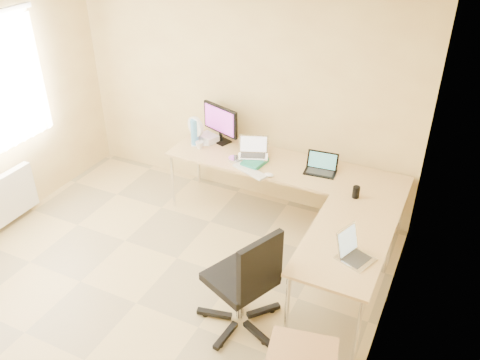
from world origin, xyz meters
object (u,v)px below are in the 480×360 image
at_px(monitor, 221,124).
at_px(laptop_return, 357,249).
at_px(mug, 200,145).
at_px(office_chair, 240,280).
at_px(laptop_center, 253,148).
at_px(desk_fan, 198,130).
at_px(desk_main, 283,193).
at_px(keyboard, 250,171).
at_px(water_bottle, 195,132).
at_px(desk_return, 342,272).
at_px(laptop_black, 321,164).

xyz_separation_m(monitor, laptop_return, (2.00, -1.42, -0.12)).
distance_m(monitor, mug, 0.35).
bearing_deg(laptop_return, mug, 82.97).
relative_size(laptop_return, office_chair, 0.29).
distance_m(monitor, laptop_center, 0.59).
distance_m(laptop_center, desk_fan, 0.78).
height_order(desk_fan, laptop_return, desk_fan).
bearing_deg(desk_fan, laptop_return, -8.29).
bearing_deg(desk_fan, office_chair, -29.36).
bearing_deg(laptop_center, monitor, 134.09).
bearing_deg(desk_main, monitor, 167.31).
distance_m(laptop_center, keyboard, 0.30).
bearing_deg(laptop_center, mug, 160.77).
height_order(laptop_center, water_bottle, water_bottle).
distance_m(monitor, water_bottle, 0.32).
bearing_deg(desk_main, office_chair, -81.35).
relative_size(desk_return, laptop_return, 4.15).
xyz_separation_m(water_bottle, desk_fan, (0.00, 0.07, -0.00)).
height_order(desk_return, monitor, monitor).
distance_m(laptop_black, office_chair, 1.68).
bearing_deg(desk_fan, monitor, 49.98).
bearing_deg(monitor, mug, -97.31).
bearing_deg(keyboard, monitor, 162.99).
relative_size(laptop_center, mug, 3.49).
distance_m(desk_main, monitor, 1.09).
height_order(desk_return, laptop_return, laptop_return).
height_order(desk_main, laptop_center, laptop_center).
height_order(desk_return, keyboard, keyboard).
xyz_separation_m(desk_fan, office_chair, (1.37, -1.70, -0.38)).
bearing_deg(keyboard, laptop_return, -11.35).
relative_size(desk_return, mug, 13.88).
bearing_deg(mug, water_bottle, 145.92).
xyz_separation_m(water_bottle, laptop_return, (2.23, -1.22, -0.05)).
distance_m(mug, laptop_return, 2.42).
height_order(keyboard, laptop_return, laptop_return).
distance_m(laptop_black, water_bottle, 1.53).
xyz_separation_m(desk_return, office_chair, (-0.73, -0.63, 0.13)).
height_order(laptop_black, mug, laptop_black).
bearing_deg(laptop_return, keyboard, 77.74).
xyz_separation_m(laptop_return, office_chair, (-0.86, -0.41, -0.33)).
relative_size(desk_return, keyboard, 3.02).
xyz_separation_m(monitor, laptop_center, (0.53, -0.24, -0.08)).
height_order(desk_main, laptop_return, laptop_return).
distance_m(desk_return, water_bottle, 2.39).
distance_m(water_bottle, office_chair, 2.17).
xyz_separation_m(desk_fan, laptop_return, (2.23, -1.29, -0.05)).
bearing_deg(laptop_center, desk_main, -14.16).
bearing_deg(monitor, desk_main, 7.06).
xyz_separation_m(desk_main, laptop_return, (1.11, -1.22, 0.47)).
xyz_separation_m(laptop_black, keyboard, (-0.68, -0.31, -0.09)).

